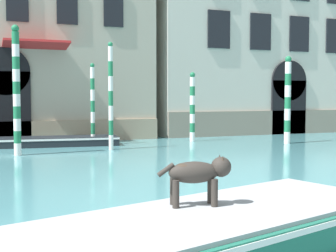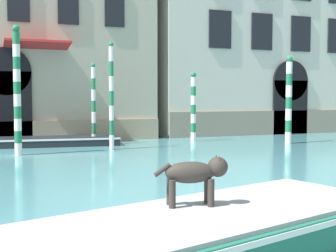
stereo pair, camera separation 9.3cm
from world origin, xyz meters
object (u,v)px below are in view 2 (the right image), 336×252
Objects in this scene: mooring_pole_3 at (289,99)px; mooring_pole_5 at (17,90)px; mooring_pole_1 at (193,106)px; dog_on_deck at (196,173)px; mooring_pole_2 at (94,104)px; boat_foreground at (138,246)px; mooring_pole_0 at (111,96)px; boat_moored_near_palazzo at (46,141)px.

mooring_pole_3 is 0.84× the size of mooring_pole_5.
mooring_pole_1 is 0.70× the size of mooring_pole_5.
mooring_pole_1 reaches higher than dog_on_deck.
mooring_pole_2 is at bearing 96.24° from dog_on_deck.
mooring_pole_3 is at bearing 32.67° from boat_foreground.
mooring_pole_0 reaches higher than mooring_pole_3.
mooring_pole_2 is (1.56, 14.10, 0.78)m from dog_on_deck.
mooring_pole_1 is at bearing 23.54° from mooring_pole_0.
mooring_pole_5 reaches higher than dog_on_deck.
mooring_pole_0 is at bearing -38.89° from boat_moored_near_palazzo.
dog_on_deck is at bearing -96.33° from mooring_pole_2.
mooring_pole_5 is at bearing 111.23° from dog_on_deck.
mooring_pole_1 is at bearing 78.31° from dog_on_deck.
mooring_pole_5 is (-3.33, -2.51, 0.56)m from mooring_pole_2.
mooring_pole_2 is at bearing 163.00° from mooring_pole_3.
mooring_pole_5 is at bearing -163.02° from mooring_pole_1.
mooring_pole_0 is (2.32, -2.36, 1.96)m from boat_moored_near_palazzo.
mooring_pole_3 is (8.36, -2.55, 0.19)m from mooring_pole_2.
mooring_pole_3 reaches higher than mooring_pole_1.
boat_moored_near_palazzo is 1.36× the size of mooring_pole_5.
boat_moored_near_palazzo is 2.61m from mooring_pole_2.
boat_foreground is 1.87× the size of mooring_pole_5.
mooring_pole_3 is (10.38, -2.92, 1.79)m from boat_moored_near_palazzo.
mooring_pole_0 is at bearing -156.46° from mooring_pole_1.
dog_on_deck is 0.28× the size of mooring_pole_3.
mooring_pole_3 is (11.02, 12.23, 1.70)m from boat_foreground.
mooring_pole_2 is at bearing 98.38° from mooring_pole_0.
mooring_pole_5 is (-1.30, -2.88, 2.16)m from boat_moored_near_palazzo.
dog_on_deck is 0.33× the size of mooring_pole_1.
boat_foreground is 12.47m from mooring_pole_5.
boat_moored_near_palazzo is 1.95× the size of mooring_pole_1.
boat_foreground is at bearing -116.75° from mooring_pole_1.
dog_on_deck is 0.25× the size of mooring_pole_0.
mooring_pole_0 reaches higher than boat_moored_near_palazzo.
boat_moored_near_palazzo is (-0.46, 14.47, -0.83)m from dog_on_deck.
mooring_pole_1 is at bearing 47.92° from boat_foreground.
boat_foreground is 16.55m from mooring_pole_3.
boat_moored_near_palazzo is 1.49× the size of mooring_pole_0.
mooring_pole_2 is (2.02, -0.37, 1.60)m from boat_moored_near_palazzo.
boat_moored_near_palazzo is at bearing 134.46° from mooring_pole_0.
dog_on_deck is at bearing -114.27° from mooring_pole_1.
mooring_pole_2 reaches higher than mooring_pole_1.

